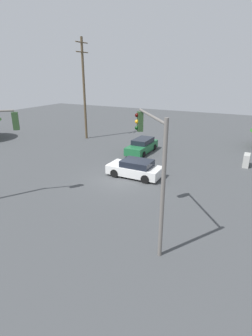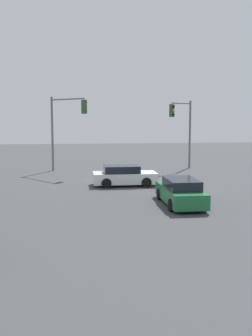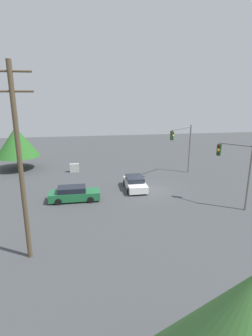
{
  "view_description": "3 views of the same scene",
  "coord_description": "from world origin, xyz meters",
  "px_view_note": "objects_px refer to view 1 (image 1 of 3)",
  "views": [
    {
      "loc": [
        -16.35,
        -8.88,
        7.75
      ],
      "look_at": [
        -0.76,
        -0.88,
        1.37
      ],
      "focal_mm": 28.0,
      "sensor_mm": 36.0,
      "label": 1
    },
    {
      "loc": [
        28.78,
        -3.96,
        4.72
      ],
      "look_at": [
        1.66,
        -0.61,
        1.24
      ],
      "focal_mm": 45.0,
      "sensor_mm": 36.0,
      "label": 2
    },
    {
      "loc": [
        6.52,
        25.41,
        9.75
      ],
      "look_at": [
        1.79,
        -2.89,
        1.76
      ],
      "focal_mm": 28.0,
      "sensor_mm": 36.0,
      "label": 3
    }
  ],
  "objects_px": {
    "sedan_white": "(135,168)",
    "traffic_signal_main": "(152,153)",
    "electrical_cabinet": "(246,160)",
    "sedan_green": "(142,146)"
  },
  "relations": [
    {
      "from": "sedan_white",
      "to": "traffic_signal_main",
      "type": "relative_size",
      "value": 0.68
    },
    {
      "from": "traffic_signal_main",
      "to": "electrical_cabinet",
      "type": "relative_size",
      "value": 5.22
    },
    {
      "from": "sedan_white",
      "to": "sedan_green",
      "type": "distance_m",
      "value": 6.76
    },
    {
      "from": "traffic_signal_main",
      "to": "sedan_white",
      "type": "bearing_deg",
      "value": -7.01
    },
    {
      "from": "sedan_green",
      "to": "electrical_cabinet",
      "type": "relative_size",
      "value": 4.0
    },
    {
      "from": "sedan_white",
      "to": "electrical_cabinet",
      "type": "bearing_deg",
      "value": -49.37
    },
    {
      "from": "sedan_green",
      "to": "electrical_cabinet",
      "type": "xyz_separation_m",
      "value": [
        0.18,
        -9.87,
        -0.12
      ]
    },
    {
      "from": "electrical_cabinet",
      "to": "sedan_white",
      "type": "bearing_deg",
      "value": 130.63
    },
    {
      "from": "sedan_green",
      "to": "electrical_cabinet",
      "type": "bearing_deg",
      "value": -178.98
    },
    {
      "from": "sedan_white",
      "to": "traffic_signal_main",
      "type": "distance_m",
      "value": 8.65
    }
  ]
}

